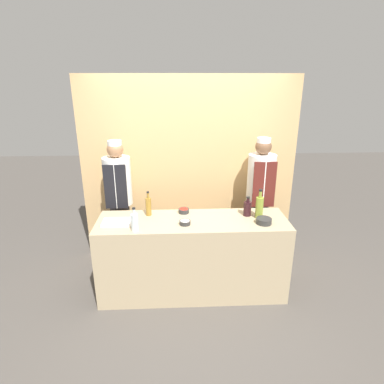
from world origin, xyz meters
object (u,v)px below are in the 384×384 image
sauce_bowl_green (264,221)px  sauce_bowl_white (185,222)px  bottle_vinegar (148,206)px  bottle_oil (259,207)px  chef_right (260,197)px  cutting_board (119,222)px  bottle_clear (135,222)px  chef_left (119,200)px  sauce_bowl_red (184,211)px  bottle_wine (247,208)px

sauce_bowl_green → sauce_bowl_white: size_ratio=1.39×
bottle_vinegar → sauce_bowl_green: bearing=-12.8°
bottle_oil → chef_right: chef_right is taller
bottle_oil → chef_right: (0.16, 0.60, -0.12)m
cutting_board → bottle_vinegar: bearing=32.7°
sauce_bowl_white → bottle_clear: (-0.51, -0.12, 0.07)m
sauce_bowl_white → chef_left: (-0.81, 0.73, -0.02)m
bottle_vinegar → chef_left: (-0.41, 0.47, -0.11)m
chef_right → sauce_bowl_red: bearing=-156.6°
bottle_wine → chef_left: (-1.51, 0.53, -0.08)m
bottle_clear → chef_right: chef_right is taller
cutting_board → bottle_clear: 0.28m
chef_left → bottle_vinegar: bearing=-49.0°
sauce_bowl_green → cutting_board: (-1.53, 0.09, -0.02)m
sauce_bowl_red → bottle_wine: bearing=-8.7°
bottle_wine → sauce_bowl_white: bearing=-164.1°
cutting_board → chef_right: size_ratio=0.21×
cutting_board → bottle_vinegar: (0.30, 0.19, 0.10)m
cutting_board → bottle_wine: bottle_wine is taller
sauce_bowl_red → bottle_clear: size_ratio=0.48×
bottle_wine → chef_left: 1.60m
sauce_bowl_green → sauce_bowl_white: bearing=178.8°
chef_left → bottle_oil: bearing=-20.4°
bottle_wine → chef_left: chef_left is taller
sauce_bowl_green → cutting_board: sauce_bowl_green is taller
sauce_bowl_green → sauce_bowl_white: sauce_bowl_green is taller
bottle_wine → bottle_vinegar: bottle_vinegar is taller
chef_left → chef_right: (1.78, -0.00, 0.01)m
sauce_bowl_white → cutting_board: size_ratio=0.33×
sauce_bowl_white → bottle_wine: bottle_wine is taller
bottle_vinegar → sauce_bowl_white: bearing=-33.2°
bottle_vinegar → bottle_oil: bearing=-6.2°
bottle_wine → bottle_vinegar: bearing=176.8°
bottle_oil → chef_left: 1.73m
cutting_board → bottle_oil: (1.51, 0.06, 0.12)m
sauce_bowl_red → sauce_bowl_white: size_ratio=1.02×
sauce_bowl_red → bottle_clear: 0.66m
sauce_bowl_green → cutting_board: size_ratio=0.46×
sauce_bowl_red → chef_left: size_ratio=0.07×
sauce_bowl_white → sauce_bowl_red: bearing=91.0°
sauce_bowl_red → bottle_oil: size_ratio=0.36×
bottle_clear → chef_right: (1.48, 0.85, -0.09)m
sauce_bowl_red → bottle_vinegar: bearing=-173.2°
sauce_bowl_green → bottle_wine: size_ratio=0.73×
bottle_oil → chef_right: 0.63m
chef_right → bottle_vinegar: bearing=-161.1°
bottle_clear → chef_right: 1.71m
sauce_bowl_white → cutting_board: sauce_bowl_white is taller
sauce_bowl_red → sauce_bowl_green: (0.84, -0.33, 0.01)m
sauce_bowl_white → bottle_wine: 0.73m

